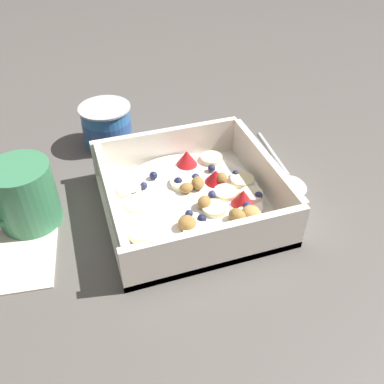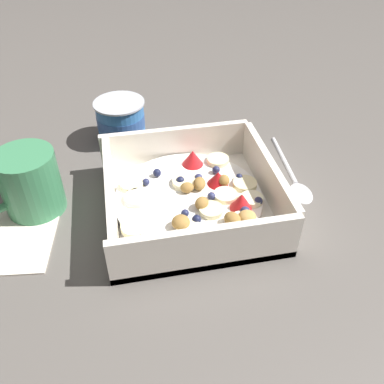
{
  "view_description": "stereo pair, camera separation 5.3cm",
  "coord_description": "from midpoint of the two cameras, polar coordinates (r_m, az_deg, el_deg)",
  "views": [
    {
      "loc": [
        -0.13,
        -0.4,
        0.39
      ],
      "look_at": [
        0.0,
        0.01,
        0.03
      ],
      "focal_mm": 38.67,
      "sensor_mm": 36.0,
      "label": 1
    },
    {
      "loc": [
        -0.08,
        -0.41,
        0.39
      ],
      "look_at": [
        0.0,
        0.01,
        0.03
      ],
      "focal_mm": 38.67,
      "sensor_mm": 36.0,
      "label": 2
    }
  ],
  "objects": [
    {
      "name": "ground_plane",
      "position": [
        0.57,
        2.42,
        -3.31
      ],
      "size": [
        2.4,
        2.4,
        0.0
      ],
      "primitive_type": "plane",
      "color": "#56514C"
    },
    {
      "name": "fruit_bowl",
      "position": [
        0.57,
        2.86,
        -0.87
      ],
      "size": [
        0.23,
        0.23,
        0.07
      ],
      "color": "white",
      "rests_on": "ground"
    },
    {
      "name": "spoon",
      "position": [
        0.65,
        16.4,
        1.48
      ],
      "size": [
        0.04,
        0.17,
        0.01
      ],
      "color": "silver",
      "rests_on": "ground"
    },
    {
      "name": "yogurt_cup",
      "position": [
        0.71,
        -7.67,
        9.66
      ],
      "size": [
        0.08,
        0.08,
        0.07
      ],
      "color": "#3370B7",
      "rests_on": "ground"
    },
    {
      "name": "coffee_mug",
      "position": [
        0.58,
        -19.23,
        1.04
      ],
      "size": [
        0.1,
        0.08,
        0.09
      ],
      "color": "#3D8456",
      "rests_on": "ground"
    },
    {
      "name": "folded_napkin",
      "position": [
        0.57,
        -21.89,
        -6.41
      ],
      "size": [
        0.13,
        0.13,
        0.01
      ],
      "primitive_type": "cube",
      "rotation": [
        0.0,
        0.0,
        -0.13
      ],
      "color": "silver",
      "rests_on": "ground"
    }
  ]
}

